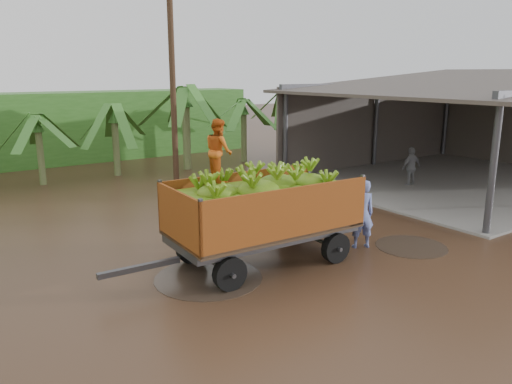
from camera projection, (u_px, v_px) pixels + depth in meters
ground at (263, 235)px, 14.44m from camera, size 100.00×100.00×0.00m
packing_shed at (457, 121)px, 21.83m from camera, size 12.78×10.80×4.76m
hedge_north at (50, 128)px, 25.65m from camera, size 22.00×3.00×3.60m
banana_trailer at (263, 209)px, 12.06m from camera, size 6.37×2.39×3.58m
man_blue at (362, 214)px, 13.25m from camera, size 0.80×0.69×1.87m
man_grey at (411, 167)px, 20.42m from camera, size 0.99×0.47×1.63m
utility_pole at (173, 83)px, 19.93m from camera, size 1.20×0.24×8.26m
banana_plants at (61, 158)px, 16.83m from camera, size 24.56×20.14×4.09m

